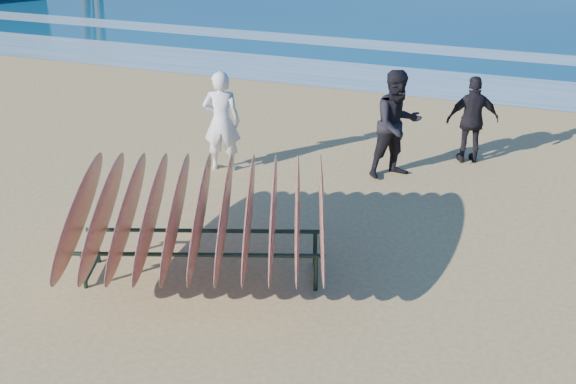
% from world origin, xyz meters
% --- Properties ---
extents(ground, '(120.00, 120.00, 0.00)m').
position_xyz_m(ground, '(0.00, 0.00, 0.00)').
color(ground, tan).
rests_on(ground, ground).
extents(foam_near, '(160.00, 160.00, 0.00)m').
position_xyz_m(foam_near, '(0.00, 10.00, 0.01)').
color(foam_near, white).
rests_on(foam_near, ground).
extents(foam_far, '(160.00, 160.00, 0.00)m').
position_xyz_m(foam_far, '(0.00, 13.50, 0.01)').
color(foam_far, white).
rests_on(foam_far, ground).
extents(surfboard_rack, '(3.86, 3.56, 1.47)m').
position_xyz_m(surfboard_rack, '(-0.86, -0.13, 0.90)').
color(surfboard_rack, '#1B2C24').
rests_on(surfboard_rack, ground).
extents(person_white, '(0.74, 0.58, 1.78)m').
position_xyz_m(person_white, '(-2.11, 3.30, 0.89)').
color(person_white, white).
rests_on(person_white, ground).
extents(person_dark_a, '(1.15, 1.14, 1.88)m').
position_xyz_m(person_dark_a, '(0.82, 4.02, 0.94)').
color(person_dark_a, black).
rests_on(person_dark_a, ground).
extents(person_dark_b, '(1.01, 0.69, 1.59)m').
position_xyz_m(person_dark_b, '(1.97, 5.12, 0.80)').
color(person_dark_b, black).
rests_on(person_dark_b, ground).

